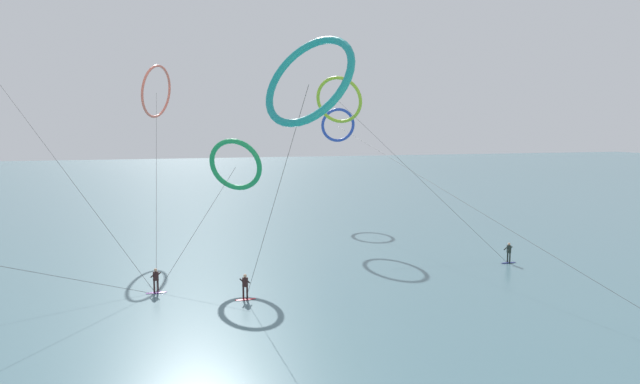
{
  "coord_description": "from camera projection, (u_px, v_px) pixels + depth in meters",
  "views": [
    {
      "loc": [
        -9.73,
        -7.06,
        11.21
      ],
      "look_at": [
        0.0,
        23.62,
        7.68
      ],
      "focal_mm": 33.27,
      "sensor_mm": 36.0,
      "label": 1
    }
  ],
  "objects": [
    {
      "name": "kite_coral",
      "position": [
        156.0,
        92.0,
        58.85
      ],
      "size": [
        3.75,
        23.83,
        17.37
      ],
      "rotation": [
        0.0,
        0.0,
        4.14
      ],
      "color": "#EA7260",
      "rests_on": "ground"
    },
    {
      "name": "surfer_violet",
      "position": [
        156.0,
        282.0,
        39.83
      ],
      "size": [
        1.4,
        0.7,
        1.7
      ],
      "rotation": [
        0.0,
        0.0,
        0.54
      ],
      "color": "purple",
      "rests_on": "ground"
    },
    {
      "name": "kite_teal",
      "position": [
        309.0,
        81.0,
        27.58
      ],
      "size": [
        5.12,
        13.15,
        15.59
      ],
      "rotation": [
        0.0,
        0.0,
        5.26
      ],
      "color": "teal",
      "rests_on": "ground"
    },
    {
      "name": "sea_water",
      "position": [
        186.0,
        185.0,
        113.74
      ],
      "size": [
        400.0,
        200.0,
        0.08
      ],
      "primitive_type": "cube",
      "color": "#476B75",
      "rests_on": "ground"
    },
    {
      "name": "surfer_navy",
      "position": [
        509.0,
        254.0,
        48.6
      ],
      "size": [
        1.4,
        0.6,
        1.7
      ],
      "rotation": [
        0.0,
        0.0,
        1.64
      ],
      "color": "navy",
      "rests_on": "ground"
    },
    {
      "name": "kite_cobalt",
      "position": [
        338.0,
        125.0,
        72.84
      ],
      "size": [
        4.32,
        54.16,
        13.58
      ],
      "rotation": [
        0.0,
        0.0,
        3.03
      ],
      "color": "#2647B7",
      "rests_on": "ground"
    },
    {
      "name": "kite_lime",
      "position": [
        339.0,
        100.0,
        62.48
      ],
      "size": [
        10.83,
        21.23,
        16.54
      ],
      "rotation": [
        0.0,
        0.0,
        2.44
      ],
      "color": "#8CC62D",
      "rests_on": "ground"
    },
    {
      "name": "surfer_crimson",
      "position": [
        245.0,
        289.0,
        38.27
      ],
      "size": [
        1.4,
        0.72,
        1.7
      ],
      "rotation": [
        0.0,
        0.0,
        5.61
      ],
      "color": "red",
      "rests_on": "ground"
    },
    {
      "name": "kite_emerald",
      "position": [
        235.0,
        165.0,
        45.17
      ],
      "size": [
        8.55,
        6.46,
        10.42
      ],
      "rotation": [
        0.0,
        0.0,
        2.57
      ],
      "color": "#199351",
      "rests_on": "ground"
    }
  ]
}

